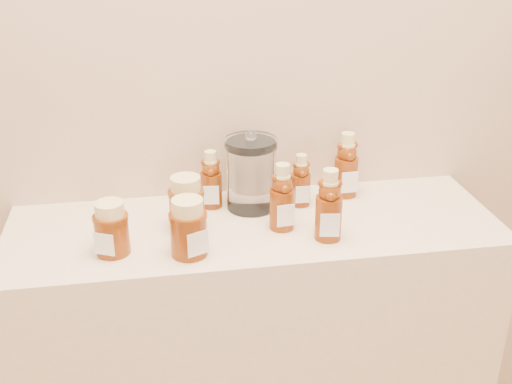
{
  "coord_description": "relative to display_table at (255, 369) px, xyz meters",
  "views": [
    {
      "loc": [
        -0.23,
        0.18,
        1.63
      ],
      "look_at": [
        -0.0,
        1.52,
        1.0
      ],
      "focal_mm": 45.0,
      "sensor_mm": 36.0,
      "label": 1
    }
  ],
  "objects": [
    {
      "name": "wall_back",
      "position": [
        0.0,
        0.2,
        0.9
      ],
      "size": [
        3.5,
        0.02,
        2.7
      ],
      "primitive_type": "cube",
      "color": "tan",
      "rests_on": "ground"
    },
    {
      "name": "display_table",
      "position": [
        0.0,
        0.0,
        0.0
      ],
      "size": [
        1.2,
        0.4,
        0.9
      ],
      "primitive_type": "cube",
      "color": "beige",
      "rests_on": "ground"
    },
    {
      "name": "bear_bottle_back_left",
      "position": [
        -0.09,
        0.12,
        0.54
      ],
      "size": [
        0.06,
        0.06,
        0.17
      ],
      "primitive_type": null,
      "rotation": [
        0.0,
        0.0,
        -0.12
      ],
      "color": "#5D2207",
      "rests_on": "display_table"
    },
    {
      "name": "bear_bottle_back_mid",
      "position": [
        0.13,
        0.09,
        0.53
      ],
      "size": [
        0.06,
        0.06,
        0.16
      ],
      "primitive_type": null,
      "rotation": [
        0.0,
        0.0,
        -0.04
      ],
      "color": "#5D2207",
      "rests_on": "display_table"
    },
    {
      "name": "bear_bottle_back_right",
      "position": [
        0.27,
        0.13,
        0.55
      ],
      "size": [
        0.07,
        0.07,
        0.2
      ],
      "primitive_type": null,
      "rotation": [
        0.0,
        0.0,
        0.06
      ],
      "color": "#5D2207",
      "rests_on": "display_table"
    },
    {
      "name": "bear_bottle_front_left",
      "position": [
        0.06,
        -0.03,
        0.54
      ],
      "size": [
        0.07,
        0.07,
        0.19
      ],
      "primitive_type": null,
      "rotation": [
        0.0,
        0.0,
        0.1
      ],
      "color": "#5D2207",
      "rests_on": "display_table"
    },
    {
      "name": "bear_bottle_front_right",
      "position": [
        0.16,
        -0.1,
        0.55
      ],
      "size": [
        0.08,
        0.08,
        0.2
      ],
      "primitive_type": null,
      "rotation": [
        0.0,
        0.0,
        -0.16
      ],
      "color": "#5D2207",
      "rests_on": "display_table"
    },
    {
      "name": "honey_jar_left",
      "position": [
        -0.33,
        -0.08,
        0.51
      ],
      "size": [
        0.11,
        0.11,
        0.12
      ],
      "primitive_type": null,
      "rotation": [
        0.0,
        0.0,
        -0.44
      ],
      "color": "#5D2207",
      "rests_on": "display_table"
    },
    {
      "name": "honey_jar_back",
      "position": [
        -0.16,
        0.0,
        0.52
      ],
      "size": [
        0.1,
        0.1,
        0.14
      ],
      "primitive_type": null,
      "rotation": [
        0.0,
        0.0,
        -0.17
      ],
      "color": "#5D2207",
      "rests_on": "display_table"
    },
    {
      "name": "honey_jar_front",
      "position": [
        -0.17,
        -0.12,
        0.52
      ],
      "size": [
        0.11,
        0.11,
        0.13
      ],
      "primitive_type": null,
      "rotation": [
        0.0,
        0.0,
        0.42
      ],
      "color": "#5D2207",
      "rests_on": "display_table"
    },
    {
      "name": "glass_canister",
      "position": [
        0.01,
        0.09,
        0.55
      ],
      "size": [
        0.16,
        0.16,
        0.2
      ],
      "primitive_type": null,
      "rotation": [
        0.0,
        0.0,
        -0.2
      ],
      "color": "white",
      "rests_on": "display_table"
    }
  ]
}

